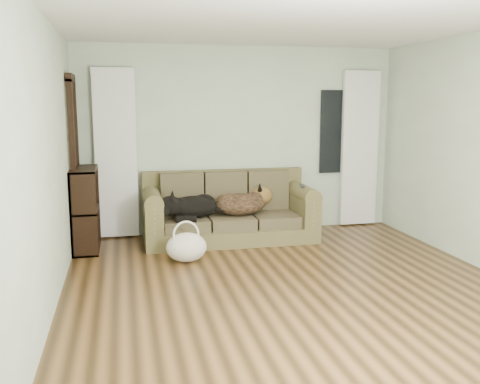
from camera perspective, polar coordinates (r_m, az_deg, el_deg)
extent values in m
plane|color=#312110|center=(5.46, 5.60, -10.13)|extent=(5.00, 5.00, 0.00)
plane|color=white|center=(5.19, 6.10, 17.99)|extent=(5.00, 5.00, 0.00)
cube|color=beige|center=(7.57, -0.11, 5.56)|extent=(4.50, 0.04, 2.60)
cube|color=beige|center=(4.95, -19.79, 2.78)|extent=(0.04, 5.00, 2.60)
cube|color=white|center=(7.33, -13.10, 4.00)|extent=(0.55, 0.08, 2.25)
cube|color=white|center=(8.08, 12.62, 4.53)|extent=(0.55, 0.08, 2.25)
cube|color=black|center=(7.97, 10.24, 6.34)|extent=(0.50, 0.03, 1.20)
cube|color=black|center=(7.00, -17.19, 2.73)|extent=(0.07, 0.60, 2.10)
cube|color=brown|center=(7.12, -1.14, -1.61)|extent=(2.26, 0.97, 0.92)
ellipsoid|color=black|center=(6.94, -5.32, -1.70)|extent=(0.77, 0.62, 0.29)
ellipsoid|color=black|center=(7.13, 0.27, -1.26)|extent=(0.76, 0.57, 0.32)
cube|color=black|center=(7.19, 6.69, 0.71)|extent=(0.09, 0.18, 0.02)
ellipsoid|color=beige|center=(6.25, -5.74, -6.00)|extent=(0.51, 0.41, 0.34)
cube|color=black|center=(6.95, -16.15, -1.86)|extent=(0.38, 0.85, 1.03)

